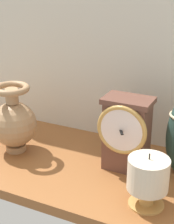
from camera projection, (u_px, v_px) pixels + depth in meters
The scene contains 5 objects.
ground_plane at pixel (91, 170), 88.63cm from camera, with size 100.00×36.00×2.40cm, color brown.
back_wall at pixel (123, 20), 91.24cm from camera, with size 120.00×2.00×65.00cm, color silver.
mantel_clock at pixel (126, 133), 83.63cm from camera, with size 11.83×9.58×17.85cm.
brass_vase_bulbous at pixel (14, 122), 92.55cm from camera, with size 11.70×11.70×17.99cm.
pillar_candle_front at pixel (148, 178), 71.55cm from camera, with size 8.35×8.35×11.80cm.
Camera 1 is at (32.60, -69.33, 45.60)cm, focal length 57.82 mm.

